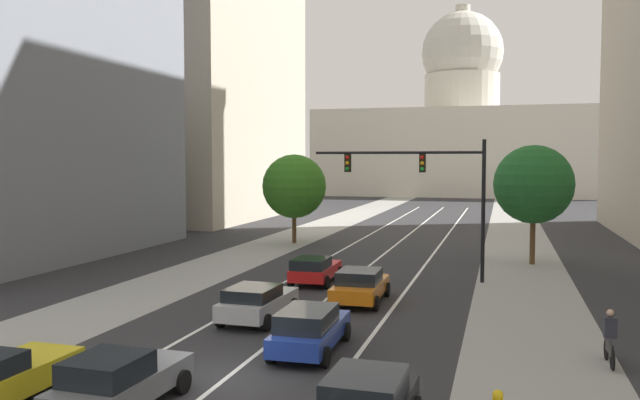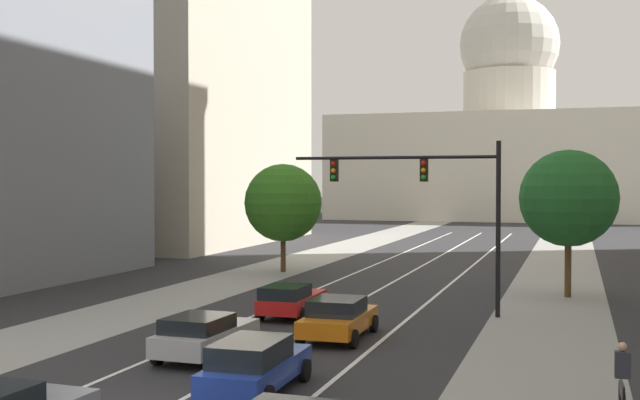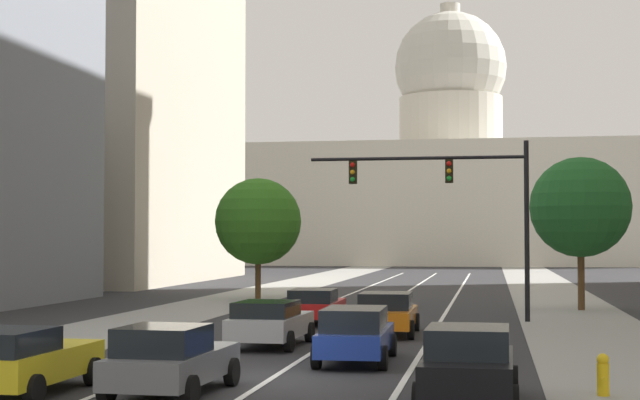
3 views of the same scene
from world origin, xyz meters
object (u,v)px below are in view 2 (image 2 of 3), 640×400
(car_orange, at_px, (338,317))
(cyclist, at_px, (622,378))
(car_red, at_px, (291,299))
(street_tree_mid_left, at_px, (283,203))
(street_tree_far_right, at_px, (568,198))
(traffic_signal_mast, at_px, (432,192))
(car_silver, at_px, (204,335))
(capitol_building, at_px, (509,148))
(car_blue, at_px, (255,365))

(car_orange, bearing_deg, cyclist, -126.40)
(car_orange, bearing_deg, car_red, 39.87)
(street_tree_mid_left, distance_m, street_tree_far_right, 17.76)
(cyclist, height_order, street_tree_mid_left, street_tree_mid_left)
(cyclist, bearing_deg, traffic_signal_mast, 27.09)
(car_silver, height_order, car_red, car_silver)
(capitol_building, height_order, traffic_signal_mast, capitol_building)
(capitol_building, xyz_separation_m, cyclist, (10.75, -100.67, -9.56))
(car_blue, distance_m, street_tree_far_right, 22.53)
(car_orange, xyz_separation_m, traffic_signal_mast, (2.27, 6.22, 4.43))
(car_blue, bearing_deg, car_orange, -1.23)
(car_red, relative_size, cyclist, 2.42)
(car_blue, relative_size, cyclist, 2.59)
(traffic_signal_mast, bearing_deg, car_blue, -99.24)
(car_orange, relative_size, street_tree_far_right, 0.62)
(street_tree_mid_left, bearing_deg, traffic_signal_mast, -47.58)
(traffic_signal_mast, bearing_deg, capitol_building, 92.51)
(car_silver, distance_m, car_red, 7.96)
(cyclist, bearing_deg, car_silver, 78.53)
(car_red, bearing_deg, car_silver, 178.72)
(car_silver, bearing_deg, car_red, 1.61)
(car_orange, relative_size, street_tree_mid_left, 0.67)
(car_orange, bearing_deg, car_blue, 179.04)
(car_blue, relative_size, traffic_signal_mast, 0.50)
(car_blue, xyz_separation_m, car_silver, (-3.16, 3.43, -0.03))
(car_blue, distance_m, traffic_signal_mast, 14.82)
(car_silver, relative_size, traffic_signal_mast, 0.48)
(street_tree_mid_left, bearing_deg, capitol_building, 84.29)
(street_tree_far_right, bearing_deg, traffic_signal_mast, -128.61)
(street_tree_mid_left, bearing_deg, cyclist, -54.03)
(car_orange, xyz_separation_m, street_tree_far_right, (7.72, 13.03, 4.03))
(car_red, relative_size, traffic_signal_mast, 0.47)
(capitol_building, xyz_separation_m, car_silver, (-1.58, -98.47, -9.66))
(car_blue, height_order, car_orange, car_blue)
(car_silver, height_order, traffic_signal_mast, traffic_signal_mast)
(car_silver, height_order, street_tree_mid_left, street_tree_mid_left)
(capitol_building, bearing_deg, traffic_signal_mast, -87.49)
(car_orange, relative_size, cyclist, 2.60)
(street_tree_mid_left, height_order, street_tree_far_right, street_tree_far_right)
(traffic_signal_mast, xyz_separation_m, cyclist, (6.90, -12.74, -4.34))
(car_blue, bearing_deg, street_tree_mid_left, 17.79)
(capitol_building, height_order, street_tree_far_right, capitol_building)
(car_red, bearing_deg, traffic_signal_mast, -65.74)
(car_blue, relative_size, street_tree_far_right, 0.62)
(traffic_signal_mast, xyz_separation_m, street_tree_far_right, (5.44, 6.82, -0.39))
(car_orange, xyz_separation_m, street_tree_mid_left, (-9.12, 18.68, 3.51))
(traffic_signal_mast, distance_m, cyclist, 15.13)
(capitol_building, height_order, car_red, capitol_building)
(capitol_building, bearing_deg, street_tree_far_right, -83.46)
(car_silver, height_order, cyclist, cyclist)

